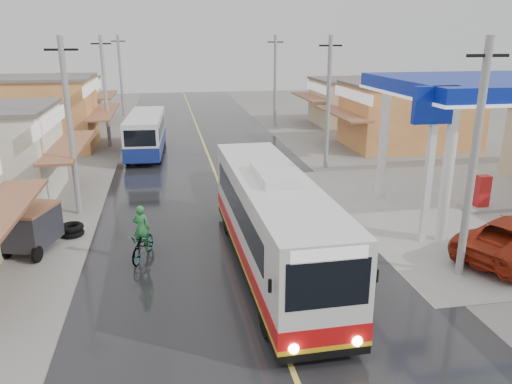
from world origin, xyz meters
TOP-DOWN VIEW (x-y plane):
  - ground at (0.00, 0.00)m, footprint 120.00×120.00m
  - road at (0.00, 15.00)m, footprint 12.00×90.00m
  - centre_line at (0.00, 15.00)m, footprint 0.15×90.00m
  - shopfronts_left at (-13.00, 18.00)m, footprint 11.00×44.00m
  - shopfronts_right at (15.00, 12.00)m, footprint 11.00×44.00m
  - utility_poles_left at (-7.00, 16.00)m, footprint 1.60×50.00m
  - utility_poles_right at (7.00, 15.00)m, footprint 1.60×36.00m
  - coach_bus at (0.71, 1.70)m, footprint 2.79×11.73m
  - second_bus at (-4.17, 20.71)m, footprint 2.70×8.47m
  - cyclist at (-3.86, 3.32)m, footprint 1.30×2.12m
  - tricycle_near at (-8.02, 4.79)m, footprint 2.10×2.64m
  - tyre_stack at (-6.86, 6.14)m, footprint 0.98×0.98m

SIDE VIEW (x-z plane):
  - ground at x=0.00m, z-range 0.00..0.00m
  - shopfronts_left at x=-13.00m, z-range -2.60..2.60m
  - shopfronts_right at x=15.00m, z-range -2.40..2.40m
  - utility_poles_left at x=-7.00m, z-range -4.00..4.00m
  - utility_poles_right at x=7.00m, z-range -4.00..4.00m
  - road at x=0.00m, z-range 0.00..0.02m
  - centre_line at x=0.00m, z-range 0.02..0.03m
  - tyre_stack at x=-6.86m, z-range 0.00..0.50m
  - cyclist at x=-3.86m, z-range -0.37..1.79m
  - tricycle_near at x=-8.02m, z-range 0.13..1.90m
  - second_bus at x=-4.17m, z-range 0.11..2.88m
  - coach_bus at x=0.71m, z-range -0.06..3.59m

